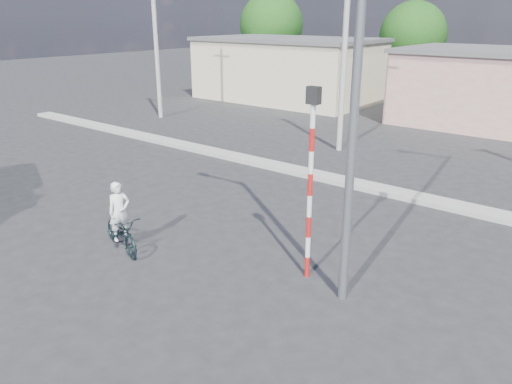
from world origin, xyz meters
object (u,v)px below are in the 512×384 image
Objects in this scene: bicycle at (121,232)px; traffic_pole at (311,169)px; cyclist at (120,222)px; streetlight at (350,59)px.

bicycle is 0.43× the size of traffic_pole.
cyclist is (0.00, 0.00, 0.28)m from bicycle.
streetlight is at bearing -17.73° from traffic_pole.
bicycle is at bearing -164.29° from streetlight.
traffic_pole is 2.56m from streetlight.
cyclist is at bearing 0.00° from bicycle.
cyclist is at bearing -157.83° from traffic_pole.
cyclist reaches higher than bicycle.
traffic_pole reaches higher than bicycle.
traffic_pole reaches higher than cyclist.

